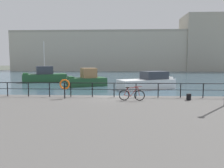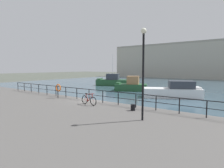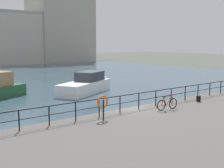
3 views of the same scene
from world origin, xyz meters
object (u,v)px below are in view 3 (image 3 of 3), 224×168
mooring_bollard (199,99)px  life_ring_stand (103,103)px  parked_bicycle (167,104)px  moored_green_narrowboat (86,85)px

mooring_bollard → life_ring_stand: (-8.72, 0.26, 0.75)m
parked_bicycle → mooring_bollard: (3.94, 0.37, -0.17)m
moored_green_narrowboat → life_ring_stand: bearing=-146.8°
mooring_bollard → life_ring_stand: size_ratio=0.31×
moored_green_narrowboat → parked_bicycle: (-2.54, -13.45, 0.43)m
moored_green_narrowboat → mooring_bollard: (1.40, -13.07, 0.26)m
life_ring_stand → parked_bicycle: bearing=-7.5°
parked_bicycle → mooring_bollard: 3.96m
mooring_bollard → moored_green_narrowboat: bearing=96.1°
moored_green_narrowboat → parked_bicycle: moored_green_narrowboat is taller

